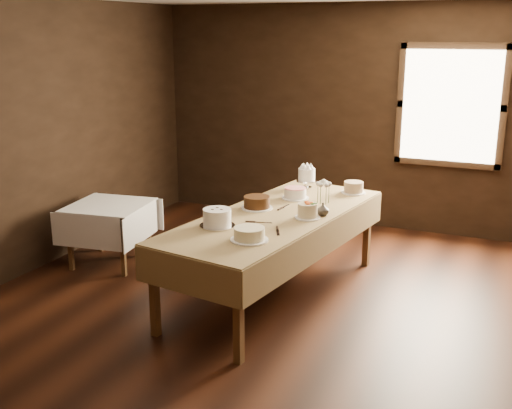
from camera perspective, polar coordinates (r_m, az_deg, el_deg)
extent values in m
cube|color=black|center=(5.78, -0.81, -9.60)|extent=(5.00, 6.00, 0.01)
cube|color=black|center=(8.12, 8.08, 7.96)|extent=(5.00, 0.02, 2.80)
cube|color=black|center=(6.75, -20.63, 5.58)|extent=(0.02, 6.00, 2.80)
cube|color=#FFEABF|center=(7.79, 17.34, 8.57)|extent=(1.10, 0.05, 1.30)
cube|color=#4E3217|center=(5.25, -9.27, -8.07)|extent=(0.07, 0.07, 0.75)
cube|color=#4E3217|center=(7.13, 3.90, -1.45)|extent=(0.07, 0.07, 0.75)
cube|color=#4E3217|center=(4.77, -1.61, -10.36)|extent=(0.07, 0.07, 0.75)
cube|color=#4E3217|center=(6.79, 10.11, -2.55)|extent=(0.07, 0.07, 0.75)
cube|color=#4E3217|center=(5.80, 1.75, -1.20)|extent=(1.35, 2.70, 0.04)
cube|color=tan|center=(5.79, 1.75, -0.96)|extent=(1.42, 2.76, 0.01)
cube|color=#4E3217|center=(6.87, -16.63, -3.35)|extent=(0.05, 0.05, 0.61)
cube|color=#4E3217|center=(7.37, -14.12, -1.88)|extent=(0.05, 0.05, 0.61)
cube|color=#4E3217|center=(6.57, -12.07, -3.90)|extent=(0.05, 0.05, 0.61)
cube|color=#4E3217|center=(7.09, -9.79, -2.32)|extent=(0.05, 0.05, 0.61)
cube|color=#4E3217|center=(6.87, -13.32, -0.25)|extent=(0.81, 0.81, 0.04)
cube|color=white|center=(6.86, -13.34, -0.04)|extent=(0.90, 0.90, 0.01)
cylinder|color=silver|center=(6.74, 4.63, 1.91)|extent=(0.22, 0.22, 0.11)
cylinder|color=white|center=(6.71, 4.65, 2.87)|extent=(0.25, 0.25, 0.13)
cylinder|color=white|center=(6.62, 8.89, 1.09)|extent=(0.25, 0.25, 0.01)
cylinder|color=tan|center=(6.60, 8.91, 1.60)|extent=(0.28, 0.28, 0.11)
cylinder|color=white|center=(6.34, 3.60, 0.60)|extent=(0.28, 0.28, 0.01)
cylinder|color=white|center=(6.33, 3.61, 1.06)|extent=(0.31, 0.31, 0.09)
cylinder|color=white|center=(5.97, 0.08, -0.31)|extent=(0.30, 0.30, 0.01)
cylinder|color=#371D0B|center=(5.96, 0.08, 0.24)|extent=(0.35, 0.35, 0.11)
cylinder|color=white|center=(5.69, 4.72, -1.19)|extent=(0.23, 0.23, 0.01)
cylinder|color=beige|center=(5.67, 4.74, -0.52)|extent=(0.19, 0.19, 0.13)
cylinder|color=silver|center=(5.44, -3.56, -1.95)|extent=(0.31, 0.31, 0.01)
cylinder|color=white|center=(5.42, -3.57, -1.16)|extent=(0.29, 0.29, 0.14)
cylinder|color=white|center=(5.07, -0.62, -3.24)|extent=(0.31, 0.31, 0.01)
cylinder|color=beige|center=(5.06, -0.62, -2.65)|extent=(0.36, 0.36, 0.10)
cube|color=silver|center=(5.53, 0.72, -1.66)|extent=(0.24, 0.09, 0.01)
cube|color=silver|center=(5.25, 2.02, -2.60)|extent=(0.12, 0.23, 0.01)
cube|color=silver|center=(6.05, 2.73, -0.15)|extent=(0.05, 0.24, 0.01)
cube|color=silver|center=(5.85, 5.92, -0.78)|extent=(0.22, 0.13, 0.01)
cube|color=silver|center=(5.73, -2.69, -1.03)|extent=(0.20, 0.18, 0.01)
imported|color=#2D2823|center=(5.76, 6.13, -0.44)|extent=(0.14, 0.14, 0.12)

